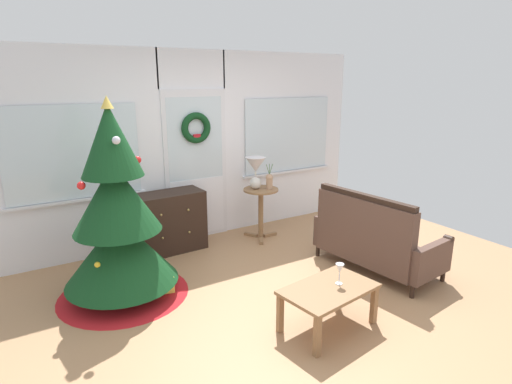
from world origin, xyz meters
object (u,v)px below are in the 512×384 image
Objects in this scene: christmas_tree at (118,225)px; side_table at (261,204)px; flower_vase at (269,181)px; wine_glass at (340,269)px; coffee_table at (329,293)px; dresser_cabinet at (169,222)px; settee_sofa at (372,240)px; table_lamp at (256,169)px; gift_box at (162,285)px.

side_table is at bearing 16.44° from christmas_tree.
wine_glass is at bearing -106.45° from flower_vase.
flower_vase reaches higher than coffee_table.
coffee_table is (0.60, -2.43, -0.05)m from dresser_cabinet.
settee_sofa is at bearing -69.82° from side_table.
flower_vase reaches higher than settee_sofa.
table_lamp is 0.49× the size of coffee_table.
gift_box is (-1.07, 1.37, -0.24)m from coffee_table.
coffee_table is 4.51× the size of gift_box.
gift_box is at bearing 162.10° from settee_sofa.
settee_sofa is at bearing 27.72° from coffee_table.
side_table is (1.24, -0.25, 0.12)m from dresser_cabinet.
table_lamp is 0.25m from flower_vase.
flower_vase is 1.74× the size of gift_box.
side_table is at bearing 76.45° from wine_glass.
wine_glass is at bearing 3.18° from coffee_table.
settee_sofa reaches higher than coffee_table.
coffee_table is (-0.58, -2.21, -0.67)m from table_lamp.
gift_box is (-1.65, -0.84, -0.90)m from table_lamp.
christmas_tree is 10.41× the size of wine_glass.
settee_sofa reaches higher than wine_glass.
coffee_table is at bearing -104.77° from table_lamp.
coffee_table is 0.23m from wine_glass.
christmas_tree is 2.83× the size of side_table.
table_lamp is (-0.62, 1.58, 0.63)m from settee_sofa.
christmas_tree is 2.12m from table_lamp.
flower_vase is (1.34, -0.31, 0.45)m from dresser_cabinet.
coffee_table is at bearing -76.13° from dresser_cabinet.
gift_box is (0.35, -0.19, -0.66)m from christmas_tree.
gift_box is at bearing 127.95° from coffee_table.
dresser_cabinet is 0.60× the size of settee_sofa.
settee_sofa is 1.64m from side_table.
dresser_cabinet is (0.82, 0.86, -0.37)m from christmas_tree.
dresser_cabinet is 1.27m from side_table.
side_table is 2.23m from wine_glass.
christmas_tree is 2.17m from side_table.
wine_glass reaches higher than coffee_table.
side_table is 3.69× the size of wine_glass.
christmas_tree is 4.61× the size of table_lamp.
coffee_table reaches higher than gift_box.
settee_sofa is (1.81, -1.79, -0.01)m from dresser_cabinet.
flower_vase is (0.10, -0.06, 0.33)m from side_table.
table_lamp is at bearing 78.18° from wine_glass.
christmas_tree is 2.81m from settee_sofa.
dresser_cabinet is 1.02× the size of coffee_table.
flower_vase is 0.39× the size of coffee_table.
side_table is (-0.56, 1.54, 0.13)m from settee_sofa.
coffee_table is (-0.74, -2.11, -0.50)m from flower_vase.
flower_vase reaches higher than gift_box.
coffee_table is at bearing -52.05° from gift_box.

